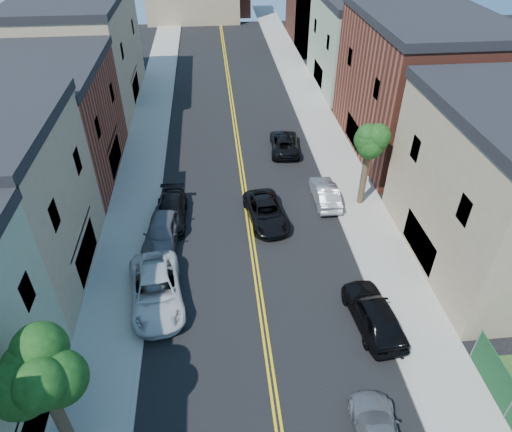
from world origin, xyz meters
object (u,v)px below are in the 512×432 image
object	(u,v)px
black_car_left	(171,212)
black_suv_lane	(266,212)
white_pickup	(156,290)
silver_car_right	(325,193)
dark_car_right_far	(284,143)
black_car_right	(374,313)
grey_car_left	(162,231)

from	to	relation	value
black_car_left	black_suv_lane	distance (m)	6.25
white_pickup	silver_car_right	xyz separation A→B (m)	(11.00, 8.28, -0.11)
black_car_left	silver_car_right	distance (m)	10.64
silver_car_right	black_suv_lane	bearing A→B (deg)	22.27
white_pickup	dark_car_right_far	size ratio (longest dim) A/B	1.19
black_suv_lane	black_car_right	bearing A→B (deg)	-71.86
dark_car_right_far	black_suv_lane	world-z (taller)	black_suv_lane
grey_car_left	black_car_right	bearing A→B (deg)	-28.24
white_pickup	black_car_left	distance (m)	7.18
black_car_right	silver_car_right	xyz separation A→B (m)	(0.00, 10.98, -0.13)
silver_car_right	black_suv_lane	size ratio (longest dim) A/B	0.86
grey_car_left	black_car_left	distance (m)	2.22
black_car_right	white_pickup	bearing A→B (deg)	-19.54
black_car_left	dark_car_right_far	size ratio (longest dim) A/B	0.99
grey_car_left	silver_car_right	xyz separation A→B (m)	(11.00, 3.30, -0.15)
white_pickup	silver_car_right	size ratio (longest dim) A/B	1.37
black_car_left	black_car_right	distance (m)	14.46
black_car_right	silver_car_right	distance (m)	10.98
white_pickup	black_car_right	size ratio (longest dim) A/B	1.19
black_car_left	white_pickup	bearing A→B (deg)	-91.98
black_car_right	black_car_left	bearing A→B (deg)	-48.75
black_suv_lane	dark_car_right_far	bearing A→B (deg)	67.12
white_pickup	black_suv_lane	distance (m)	9.30
white_pickup	black_car_right	xyz separation A→B (m)	(11.00, -2.70, 0.02)
grey_car_left	black_car_right	xyz separation A→B (m)	(11.00, -7.68, -0.02)
silver_car_right	white_pickup	bearing A→B (deg)	37.18
black_car_right	black_suv_lane	size ratio (longest dim) A/B	0.98
dark_car_right_far	black_car_left	bearing A→B (deg)	49.57
grey_car_left	black_car_right	size ratio (longest dim) A/B	1.03
grey_car_left	silver_car_right	distance (m)	11.48
white_pickup	black_car_left	size ratio (longest dim) A/B	1.20
black_car_right	dark_car_right_far	xyz separation A→B (m)	(-1.70, 18.68, -0.15)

